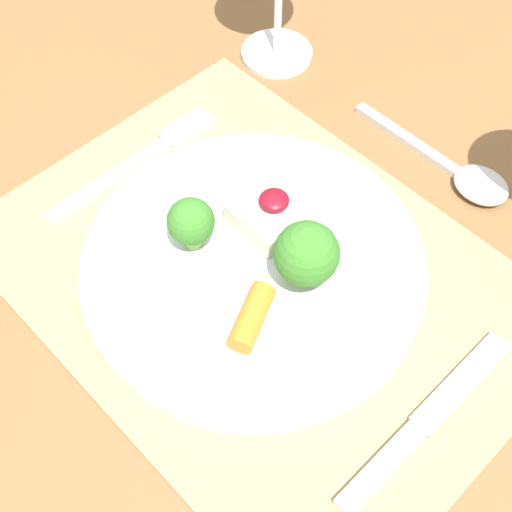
% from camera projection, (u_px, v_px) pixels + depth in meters
% --- Properties ---
extents(dining_table, '(1.21, 1.15, 0.73)m').
position_uv_depth(dining_table, '(260.00, 329.00, 0.67)').
color(dining_table, brown).
rests_on(dining_table, ground_plane).
extents(placemat, '(0.45, 0.33, 0.00)m').
position_uv_depth(placemat, '(260.00, 279.00, 0.60)').
color(placemat, '#9E895B').
rests_on(placemat, dining_table).
extents(dinner_plate, '(0.29, 0.29, 0.08)m').
position_uv_depth(dinner_plate, '(258.00, 259.00, 0.59)').
color(dinner_plate, silver).
rests_on(dinner_plate, placemat).
extents(fork, '(0.02, 0.19, 0.01)m').
position_uv_depth(fork, '(145.00, 157.00, 0.67)').
color(fork, silver).
rests_on(fork, placemat).
extents(knife, '(0.02, 0.19, 0.01)m').
position_uv_depth(knife, '(416.00, 431.00, 0.52)').
color(knife, silver).
rests_on(knife, placemat).
extents(spoon, '(0.17, 0.04, 0.02)m').
position_uv_depth(spoon, '(466.00, 176.00, 0.65)').
color(spoon, silver).
rests_on(spoon, dining_table).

